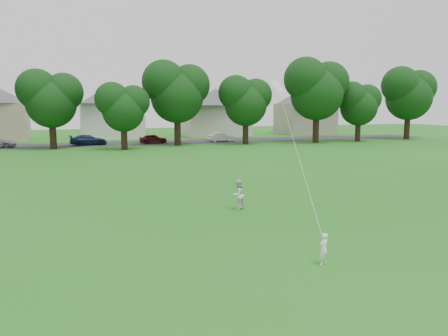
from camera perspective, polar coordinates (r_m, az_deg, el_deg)
name	(u,v)px	position (r m, az deg, el deg)	size (l,w,h in m)	color
ground	(247,239)	(15.69, 3.05, -9.30)	(160.00, 160.00, 0.00)	#1B6116
street	(120,144)	(56.32, -13.47, 3.12)	(90.00, 7.00, 0.01)	#2D2D30
toddler	(324,249)	(13.51, 12.89, -10.25)	(0.35, 0.23, 0.97)	white
older_boy	(238,195)	(19.84, 1.83, -3.53)	(0.67, 0.52, 1.38)	silver
kite	(294,141)	(18.65, 9.11, 3.52)	(2.44, 6.00, 12.78)	white
tree_row	(159,89)	(50.99, -8.53, 10.11)	(83.87, 8.43, 11.31)	black
parked_cars	(36,141)	(55.11, -23.31, 3.20)	(47.90, 2.35, 1.29)	black
house_row	(111,106)	(66.07, -14.60, 7.84)	(76.78, 14.20, 9.24)	silver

